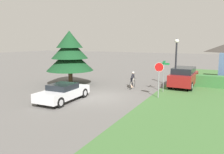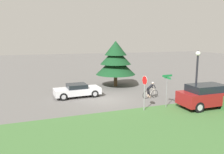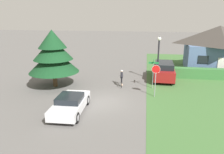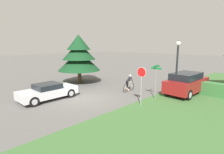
# 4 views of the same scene
# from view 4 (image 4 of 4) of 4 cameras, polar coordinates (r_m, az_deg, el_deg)

# --- Properties ---
(ground_plane) EXTENTS (140.00, 140.00, 0.00)m
(ground_plane) POSITION_cam_4_polar(r_m,az_deg,el_deg) (14.09, -8.57, -6.91)
(ground_plane) COLOR #5B5956
(sedan_left_lane) EXTENTS (2.01, 4.37, 1.25)m
(sedan_left_lane) POSITION_cam_4_polar(r_m,az_deg,el_deg) (14.39, -20.16, -4.47)
(sedan_left_lane) COLOR silver
(sedan_left_lane) RESTS_ON ground
(cyclist) EXTENTS (0.44, 1.72, 1.52)m
(cyclist) POSITION_cam_4_polar(r_m,az_deg,el_deg) (15.94, 5.46, -2.10)
(cyclist) COLOR black
(cyclist) RESTS_ON ground
(parked_suv_right) EXTENTS (2.19, 4.79, 1.86)m
(parked_suv_right) POSITION_cam_4_polar(r_m,az_deg,el_deg) (16.27, 23.13, -1.87)
(parked_suv_right) COLOR maroon
(parked_suv_right) RESTS_ON ground
(stop_sign) EXTENTS (0.69, 0.07, 2.69)m
(stop_sign) POSITION_cam_4_polar(r_m,az_deg,el_deg) (12.09, 9.57, -0.60)
(stop_sign) COLOR gray
(stop_sign) RESTS_ON ground
(street_lamp) EXTENTS (0.38, 0.38, 4.55)m
(street_lamp) POSITION_cam_4_polar(r_m,az_deg,el_deg) (15.70, 20.53, 5.26)
(street_lamp) COLOR black
(street_lamp) RESTS_ON ground
(street_name_sign) EXTENTS (0.90, 0.90, 2.64)m
(street_name_sign) POSITION_cam_4_polar(r_m,az_deg,el_deg) (13.90, 14.13, 0.45)
(street_name_sign) COLOR gray
(street_name_sign) RESTS_ON ground
(conifer_tall_near) EXTENTS (4.59, 4.59, 5.29)m
(conifer_tall_near) POSITION_cam_4_polar(r_m,az_deg,el_deg) (19.50, -10.74, 7.01)
(conifer_tall_near) COLOR #4C3823
(conifer_tall_near) RESTS_ON ground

